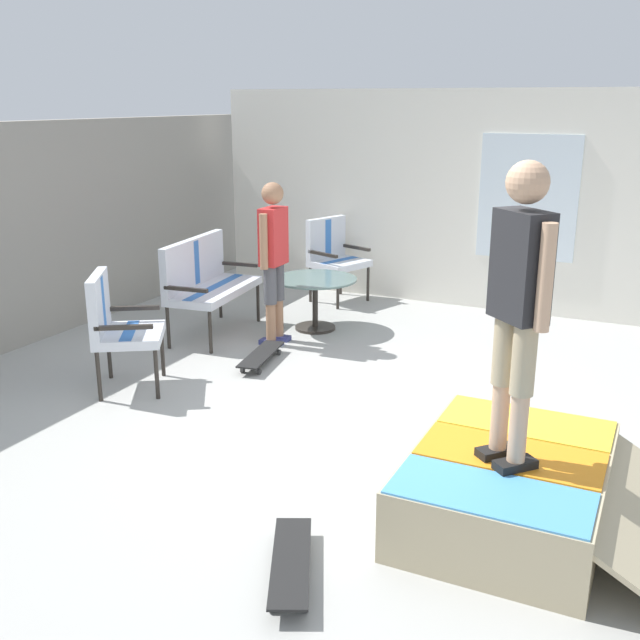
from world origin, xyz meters
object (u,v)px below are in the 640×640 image
Objects in this scene: skateboard_by_bench at (261,355)px; patio_bench at (205,277)px; patio_chair_near_house at (333,252)px; person_watching at (274,252)px; person_skater at (519,295)px; skateboard_spare at (291,562)px; patio_chair_by_wall at (115,321)px; skate_ramp at (513,488)px; patio_table at (315,293)px.

patio_bench is at bearing 59.86° from skateboard_by_bench.
person_watching reaches higher than patio_chair_near_house.
person_watching is 0.97× the size of person_skater.
skateboard_spare is at bearing -147.36° from skateboard_by_bench.
skateboard_by_bench is (1.08, -0.79, -0.53)m from patio_chair_by_wall.
patio_table reaches higher than skate_ramp.
patio_chair_near_house is 1.28m from patio_table.
skateboard_spare is at bearing 138.42° from skate_ramp.
patio_chair_by_wall is at bearing 161.60° from patio_table.
person_skater reaches higher than person_watching.
person_watching reaches higher than patio_table.
skateboard_by_bench is (1.74, 2.71, -0.13)m from skate_ramp.
patio_bench reaches higher than patio_table.
patio_chair_by_wall reaches higher than patio_table.
patio_bench is 4.50m from person_skater.
skateboard_spare is at bearing -123.55° from patio_chair_by_wall.
patio_chair_by_wall is 0.60× the size of person_skater.
skate_ramp is 4.41m from patio_bench.
patio_bench is at bearing 56.47° from person_skater.
patio_chair_by_wall is 1.44m from skateboard_by_bench.
person_watching is at bearing -87.57° from patio_bench.
patio_chair_near_house is at bearing 36.46° from skate_ramp.
skate_ramp is 1.27× the size of patio_bench.
skate_ramp is 2.05× the size of skateboard_spare.
patio_table is 1.11× the size of skateboard_spare.
patio_chair_near_house reaches higher than skateboard_spare.
skate_ramp reaches higher than skateboard_spare.
person_skater reaches higher than skateboard_by_bench.
patio_chair_near_house is (4.17, 3.08, 0.40)m from skate_ramp.
patio_table is (-1.21, -0.34, -0.21)m from patio_chair_near_house.
skate_ramp is 2.01× the size of skateboard_by_bench.
person_watching is 2.00× the size of skateboard_by_bench.
patio_chair_near_house is at bearing 22.42° from skateboard_spare.
patio_bench reaches higher than skate_ramp.
person_skater is (-0.78, -3.47, 0.80)m from patio_chair_by_wall.
person_skater is 3.53m from skateboard_by_bench.
skateboard_spare is at bearing -140.35° from patio_bench.
person_watching is (-0.60, 0.17, 0.55)m from patio_table.
patio_bench is at bearing 160.82° from patio_chair_near_house.
person_skater is 2.05× the size of skateboard_by_bench.
patio_chair_by_wall is at bearing 173.15° from patio_chair_near_house.
person_skater is 1.85m from skateboard_spare.
person_skater reaches higher than patio_table.
skate_ramp is 0.98× the size of person_skater.
patio_table is at bearing 1.15° from skateboard_by_bench.
person_skater is (-2.45, -3.69, 0.80)m from patio_bench.
patio_chair_near_house is at bearing -19.18° from patio_bench.
patio_table reaches higher than skateboard_by_bench.
person_watching reaches higher than skate_ramp.
person_watching is at bearing 50.93° from skate_ramp.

